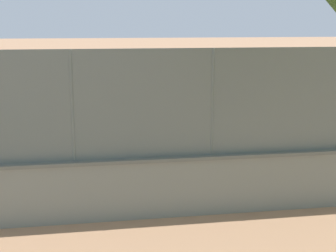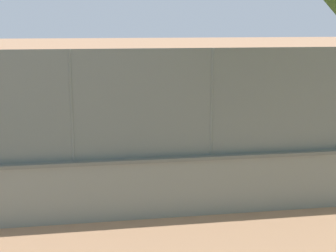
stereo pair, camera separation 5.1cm
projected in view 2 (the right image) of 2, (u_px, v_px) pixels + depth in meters
The scene contains 5 objects.
ground_plane at pixel (115, 123), 21.74m from camera, with size 260.00×260.00×0.00m, color tan.
perimeter_wall at pixel (210, 183), 11.40m from camera, with size 31.12×1.03×1.38m.
fence_panel_on_wall at pixel (212, 102), 11.02m from camera, with size 30.56×0.66×2.39m.
player_baseline_waiting at pixel (12, 114), 18.59m from camera, with size 0.77×1.27×1.65m.
player_foreground_swinging at pixel (309, 125), 16.55m from camera, with size 0.91×0.96×1.63m.
Camera 2 is at (1.72, 21.37, 4.29)m, focal length 53.25 mm.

